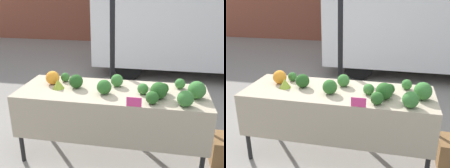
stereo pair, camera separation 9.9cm
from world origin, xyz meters
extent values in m
plane|color=gray|center=(0.00, 0.00, 0.00)|extent=(40.00, 40.00, 0.00)
cylinder|color=black|center=(-0.13, 0.73, 1.32)|extent=(0.07, 0.07, 2.64)
cube|color=white|center=(0.82, 3.84, 1.39)|extent=(3.57, 2.29, 2.19)
cylinder|color=black|center=(-0.16, 2.90, 0.32)|extent=(0.65, 0.22, 0.65)
cylinder|color=black|center=(-0.16, 4.79, 0.32)|extent=(0.65, 0.22, 0.65)
cube|color=tan|center=(0.00, 0.00, 0.83)|extent=(2.15, 0.77, 0.03)
cube|color=tan|center=(0.00, -0.38, 0.59)|extent=(2.15, 0.01, 0.47)
cylinder|color=black|center=(-1.02, -0.33, 0.41)|extent=(0.05, 0.05, 0.82)
cylinder|color=black|center=(1.02, -0.33, 0.41)|extent=(0.05, 0.05, 0.82)
cylinder|color=black|center=(-1.02, 0.33, 0.41)|extent=(0.05, 0.05, 0.82)
cylinder|color=black|center=(1.02, 0.33, 0.41)|extent=(0.05, 0.05, 0.82)
sphere|color=orange|center=(-0.74, 0.08, 0.93)|extent=(0.16, 0.16, 0.16)
cone|color=#93B238|center=(-0.62, -0.05, 0.90)|extent=(0.14, 0.14, 0.11)
sphere|color=#23511E|center=(-0.43, 0.01, 0.93)|extent=(0.16, 0.16, 0.16)
sphere|color=#387533|center=(0.92, -0.05, 0.94)|extent=(0.19, 0.19, 0.19)
sphere|color=#387533|center=(0.76, 0.21, 0.91)|extent=(0.12, 0.12, 0.12)
sphere|color=#285B23|center=(0.52, -0.13, 0.94)|extent=(0.18, 0.18, 0.18)
sphere|color=#387533|center=(0.03, 0.15, 0.92)|extent=(0.15, 0.15, 0.15)
sphere|color=#285B23|center=(0.46, -0.28, 0.92)|extent=(0.13, 0.13, 0.13)
sphere|color=#336B2D|center=(-0.63, 0.20, 0.91)|extent=(0.11, 0.11, 0.11)
sphere|color=#387533|center=(0.78, -0.28, 0.93)|extent=(0.16, 0.16, 0.16)
sphere|color=#387533|center=(0.35, -0.04, 0.91)|extent=(0.12, 0.12, 0.12)
sphere|color=#2D6628|center=(-0.07, -0.11, 0.93)|extent=(0.16, 0.16, 0.16)
sphere|color=#23511E|center=(0.57, 0.02, 0.91)|extent=(0.12, 0.12, 0.12)
cube|color=#E53D84|center=(0.29, -0.37, 0.90)|extent=(0.15, 0.01, 0.10)
camera|label=1|loc=(0.50, -2.72, 1.96)|focal=42.00mm
camera|label=2|loc=(0.60, -2.70, 1.96)|focal=42.00mm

